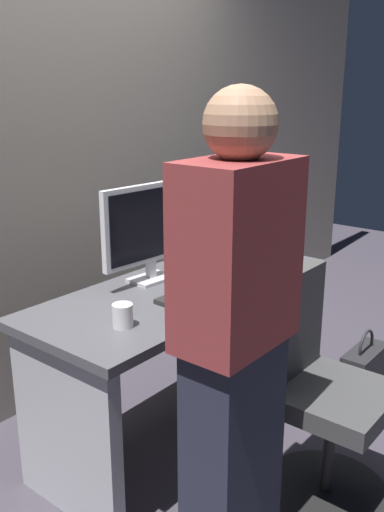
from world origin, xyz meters
The scene contains 12 objects.
ground_plane centered at (0.00, 0.00, 0.00)m, with size 9.00×9.00×0.00m, color #3D3842.
wall_back centered at (0.00, 0.81, 1.50)m, with size 6.40×0.10×3.00m, color #9E9384.
desk centered at (0.00, 0.00, 0.53)m, with size 1.53×0.64×0.76m.
office_chair centered at (0.01, -0.70, 0.43)m, with size 0.52×0.52×0.94m.
person_at_desk centered at (-0.50, -0.63, 0.84)m, with size 0.40×0.24×1.64m.
monitor centered at (-0.04, 0.16, 1.01)m, with size 0.54×0.15×0.46m.
keyboard centered at (-0.04, -0.12, 0.77)m, with size 0.43×0.13×0.02m, color #262626.
mouse centered at (0.28, -0.10, 0.77)m, with size 0.06×0.10×0.03m, color black.
cup_near_keyboard centered at (-0.50, -0.12, 0.80)m, with size 0.08×0.08×0.09m, color silver.
book_stack centered at (0.50, 0.16, 0.81)m, with size 0.23×0.19×0.10m.
cell_phone centered at (0.49, -0.17, 0.76)m, with size 0.07×0.14×0.01m, color black.
handbag centered at (0.89, -0.54, 0.14)m, with size 0.34×0.14×0.38m.
Camera 1 is at (-1.87, -1.57, 1.64)m, focal length 39.91 mm.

